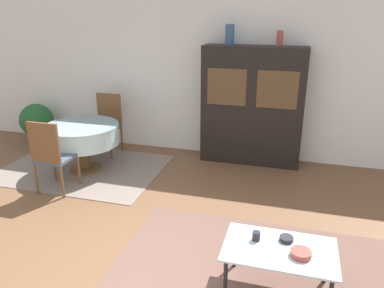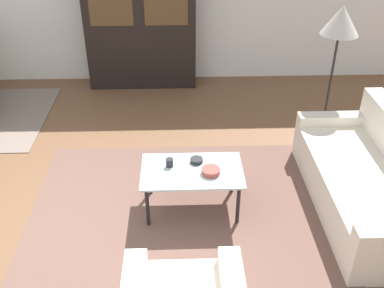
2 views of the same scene
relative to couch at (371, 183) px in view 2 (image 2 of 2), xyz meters
The scene contains 9 objects.
ground_plane 3.04m from the couch, behind, with size 14.00×14.00×0.00m, color brown.
area_rug 1.86m from the couch, behind, with size 2.95×2.29×0.01m.
couch is the anchor object (origin of this frame).
coffee_table 1.74m from the couch, behind, with size 0.96×0.59×0.45m.
display_cabinet 3.90m from the couch, 128.13° to the left, with size 1.58×0.41×1.86m.
floor_lamp 1.79m from the couch, 91.91° to the left, with size 0.42×0.42×1.62m.
cup 1.96m from the couch, behind, with size 0.07×0.07×0.08m.
bowl 1.57m from the couch, behind, with size 0.17×0.17×0.05m.
bowl_small 1.70m from the couch, behind, with size 0.12×0.12×0.04m.
Camera 2 is at (1.16, -3.07, 2.91)m, focal length 42.00 mm.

